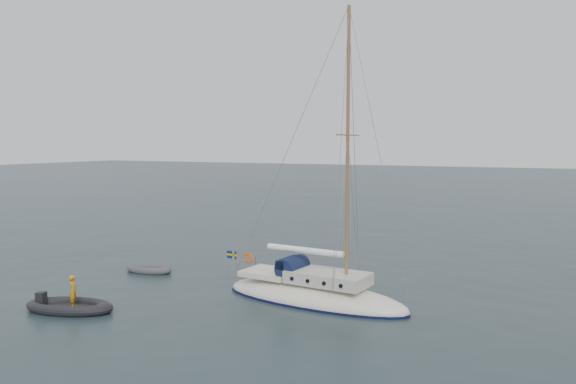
% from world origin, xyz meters
% --- Properties ---
extents(ground, '(300.00, 300.00, 0.00)m').
position_xyz_m(ground, '(0.00, 0.00, 0.00)').
color(ground, black).
rests_on(ground, ground).
extents(sailboat, '(9.76, 2.92, 13.90)m').
position_xyz_m(sailboat, '(2.66, -0.73, 1.05)').
color(sailboat, white).
rests_on(sailboat, ground).
extents(dinghy, '(2.84, 1.28, 0.41)m').
position_xyz_m(dinghy, '(-8.13, 0.62, 0.18)').
color(dinghy, '#4A4A4F').
rests_on(dinghy, ground).
extents(rib, '(4.06, 1.85, 1.64)m').
position_xyz_m(rib, '(-6.47, -6.75, 0.25)').
color(rib, black).
rests_on(rib, ground).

